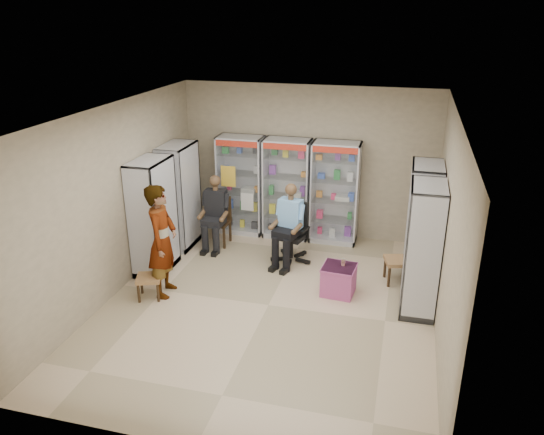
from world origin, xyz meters
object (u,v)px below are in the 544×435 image
(cabinet_right_near, at_px, (422,249))
(cabinet_left_near, at_px, (153,217))
(cabinet_back_mid, at_px, (287,189))
(seated_shopkeeper, at_px, (291,226))
(cabinet_back_right, at_px, (335,193))
(woven_stool_a, at_px, (397,271))
(cabinet_back_left, at_px, (241,185))
(wooden_chair, at_px, (218,222))
(cabinet_right_far, at_px, (422,222))
(cabinet_left_far, at_px, (180,196))
(office_chair, at_px, (291,233))
(woven_stool_b, at_px, (150,287))
(pink_trunk, at_px, (339,280))
(standing_man, at_px, (162,241))

(cabinet_right_near, relative_size, cabinet_left_near, 1.00)
(cabinet_back_mid, xyz_separation_m, seated_shopkeeper, (0.34, -1.15, -0.30))
(cabinet_back_right, relative_size, woven_stool_a, 4.73)
(cabinet_back_left, xyz_separation_m, wooden_chair, (-0.25, -0.73, -0.53))
(cabinet_back_left, bearing_deg, cabinet_right_far, -17.75)
(cabinet_back_mid, height_order, cabinet_left_far, same)
(seated_shopkeeper, bearing_deg, cabinet_right_far, 14.63)
(woven_stool_a, bearing_deg, cabinet_right_far, 43.48)
(cabinet_right_far, xyz_separation_m, office_chair, (-2.24, 0.03, -0.45))
(cabinet_back_mid, xyz_separation_m, cabinet_left_far, (-1.88, -0.93, 0.00))
(woven_stool_b, bearing_deg, woven_stool_a, 21.93)
(wooden_chair, relative_size, woven_stool_b, 2.51)
(cabinet_back_left, distance_m, cabinet_left_near, 2.23)
(wooden_chair, relative_size, woven_stool_a, 2.23)
(cabinet_back_mid, relative_size, pink_trunk, 3.98)
(wooden_chair, relative_size, standing_man, 0.51)
(cabinet_left_far, bearing_deg, cabinet_left_near, -0.00)
(cabinet_back_left, distance_m, cabinet_right_near, 4.18)
(cabinet_left_near, relative_size, seated_shopkeeper, 1.42)
(cabinet_back_mid, distance_m, pink_trunk, 2.59)
(cabinet_back_left, bearing_deg, cabinet_back_right, 0.00)
(cabinet_left_near, bearing_deg, office_chair, 112.81)
(cabinet_left_near, bearing_deg, cabinet_left_far, 180.00)
(cabinet_back_right, relative_size, office_chair, 1.81)
(wooden_chair, bearing_deg, cabinet_left_far, -163.61)
(cabinet_back_left, bearing_deg, woven_stool_b, -101.41)
(office_chair, bearing_deg, cabinet_left_far, -170.01)
(seated_shopkeeper, bearing_deg, cabinet_back_left, 152.71)
(cabinet_back_right, relative_size, cabinet_right_near, 1.00)
(woven_stool_a, bearing_deg, pink_trunk, -144.83)
(cabinet_back_mid, distance_m, cabinet_right_far, 2.82)
(cabinet_back_left, relative_size, pink_trunk, 3.98)
(cabinet_right_near, relative_size, wooden_chair, 2.13)
(cabinet_back_right, relative_size, wooden_chair, 2.13)
(cabinet_back_left, bearing_deg, wooden_chair, -108.90)
(wooden_chair, distance_m, pink_trunk, 2.89)
(wooden_chair, bearing_deg, office_chair, -13.32)
(cabinet_back_left, relative_size, seated_shopkeeper, 1.42)
(office_chair, bearing_deg, woven_stool_b, -120.99)
(cabinet_back_left, xyz_separation_m, standing_man, (-0.42, -2.77, -0.08))
(cabinet_right_near, bearing_deg, woven_stool_a, 22.75)
(cabinet_back_mid, height_order, cabinet_back_right, same)
(cabinet_back_right, distance_m, wooden_chair, 2.33)
(cabinet_back_right, bearing_deg, office_chair, -118.99)
(cabinet_back_mid, height_order, cabinet_left_near, same)
(office_chair, distance_m, pink_trunk, 1.44)
(wooden_chair, height_order, standing_man, standing_man)
(cabinet_back_right, bearing_deg, woven_stool_b, -130.06)
(cabinet_right_near, xyz_separation_m, woven_stool_a, (-0.33, 0.79, -0.79))
(cabinet_back_left, xyz_separation_m, cabinet_left_near, (-0.93, -2.03, 0.00))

